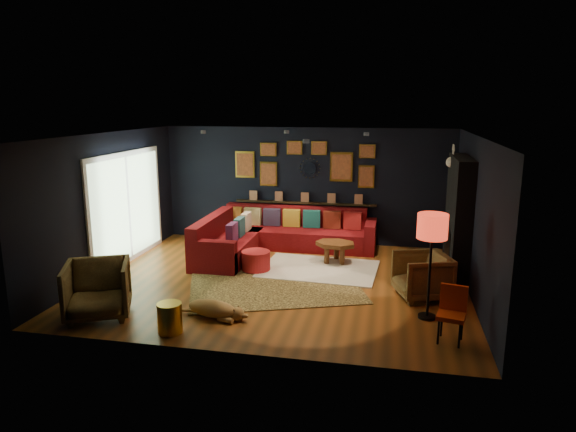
% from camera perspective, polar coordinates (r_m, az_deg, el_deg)
% --- Properties ---
extents(floor, '(6.50, 6.50, 0.00)m').
position_cam_1_polar(floor, '(9.27, -0.96, -7.25)').
color(floor, brown).
rests_on(floor, ground).
extents(room_walls, '(6.50, 6.50, 6.50)m').
position_cam_1_polar(room_walls, '(8.86, -1.00, 2.49)').
color(room_walls, black).
rests_on(room_walls, ground).
extents(sectional, '(3.41, 2.69, 0.86)m').
position_cam_1_polar(sectional, '(11.00, -2.06, -2.32)').
color(sectional, maroon).
rests_on(sectional, ground).
extents(ledge, '(3.20, 0.12, 0.04)m').
position_cam_1_polar(ledge, '(11.57, 1.89, 1.47)').
color(ledge, black).
rests_on(ledge, room_walls).
extents(gallery_wall, '(3.15, 0.04, 1.02)m').
position_cam_1_polar(gallery_wall, '(11.47, 1.89, 5.86)').
color(gallery_wall, gold).
rests_on(gallery_wall, room_walls).
extents(sunburst_mirror, '(0.47, 0.16, 0.47)m').
position_cam_1_polar(sunburst_mirror, '(11.47, 2.45, 5.32)').
color(sunburst_mirror, silver).
rests_on(sunburst_mirror, room_walls).
extents(fireplace, '(0.31, 1.60, 2.20)m').
position_cam_1_polar(fireplace, '(9.73, 18.31, -0.68)').
color(fireplace, black).
rests_on(fireplace, ground).
extents(deer_head, '(0.50, 0.28, 0.45)m').
position_cam_1_polar(deer_head, '(10.05, 18.66, 5.67)').
color(deer_head, white).
rests_on(deer_head, fireplace).
extents(sliding_door, '(0.06, 2.80, 2.20)m').
position_cam_1_polar(sliding_door, '(10.65, -17.40, 0.92)').
color(sliding_door, white).
rests_on(sliding_door, ground).
extents(ceiling_spots, '(3.30, 2.50, 0.06)m').
position_cam_1_polar(ceiling_spots, '(9.53, 0.04, 9.05)').
color(ceiling_spots, black).
rests_on(ceiling_spots, room_walls).
extents(shag_rug, '(2.26, 1.71, 0.03)m').
position_cam_1_polar(shag_rug, '(9.89, 3.47, -5.89)').
color(shag_rug, silver).
rests_on(shag_rug, ground).
extents(leopard_rug, '(3.43, 2.94, 0.02)m').
position_cam_1_polar(leopard_rug, '(9.00, -1.47, -7.82)').
color(leopard_rug, tan).
rests_on(leopard_rug, ground).
extents(coffee_table, '(0.88, 0.71, 0.40)m').
position_cam_1_polar(coffee_table, '(10.23, 5.28, -3.34)').
color(coffee_table, brown).
rests_on(coffee_table, shag_rug).
extents(pouf, '(0.54, 0.54, 0.36)m').
position_cam_1_polar(pouf, '(9.78, -3.59, -4.94)').
color(pouf, '#A71B1F').
rests_on(pouf, shag_rug).
extents(armchair_left, '(1.17, 1.14, 0.93)m').
position_cam_1_polar(armchair_left, '(8.17, -20.43, -7.41)').
color(armchair_left, '#AF8844').
rests_on(armchair_left, ground).
extents(armchair_right, '(0.96, 0.99, 0.82)m').
position_cam_1_polar(armchair_right, '(8.68, 14.68, -6.23)').
color(armchair_right, '#AF8844').
rests_on(armchair_right, ground).
extents(gold_stool, '(0.34, 0.34, 0.43)m').
position_cam_1_polar(gold_stool, '(7.43, -13.00, -10.98)').
color(gold_stool, gold).
rests_on(gold_stool, ground).
extents(orange_chair, '(0.43, 0.43, 0.76)m').
position_cam_1_polar(orange_chair, '(7.27, 17.78, -9.84)').
color(orange_chair, black).
rests_on(orange_chair, ground).
extents(floor_lamp, '(0.44, 0.44, 1.59)m').
position_cam_1_polar(floor_lamp, '(7.63, 15.73, -1.63)').
color(floor_lamp, black).
rests_on(floor_lamp, ground).
extents(dog, '(1.17, 0.73, 0.34)m').
position_cam_1_polar(dog, '(7.81, -8.42, -9.79)').
color(dog, '#B58547').
rests_on(dog, leopard_rug).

